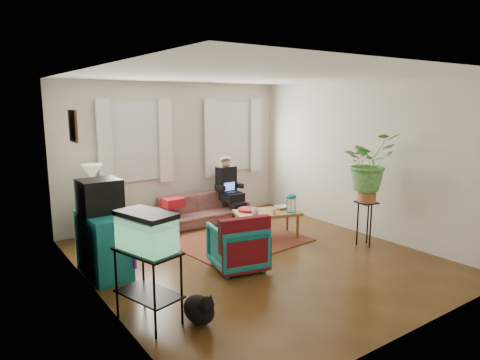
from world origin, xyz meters
TOP-DOWN VIEW (x-y plane):
  - floor at (0.00, 0.00)m, footprint 4.50×5.00m
  - ceiling at (0.00, 0.00)m, footprint 4.50×5.00m
  - wall_back at (0.00, 2.50)m, footprint 4.50×0.01m
  - wall_front at (0.00, -2.50)m, footprint 4.50×0.01m
  - wall_left at (-2.25, 0.00)m, footprint 0.01×5.00m
  - wall_right at (2.25, 0.00)m, footprint 0.01×5.00m
  - window_left at (-0.80, 2.48)m, footprint 1.08×0.04m
  - window_right at (1.25, 2.48)m, footprint 1.08×0.04m
  - curtains_left at (-0.80, 2.40)m, footprint 1.36×0.06m
  - curtains_right at (1.25, 2.40)m, footprint 1.36×0.06m
  - picture_frame at (-2.21, 0.85)m, footprint 0.04×0.32m
  - area_rug at (0.24, 0.78)m, footprint 2.13×1.77m
  - sofa at (0.23, 2.05)m, footprint 1.84×0.72m
  - seated_person at (0.89, 2.05)m, footprint 0.46×0.56m
  - side_table at (-1.65, 2.21)m, footprint 0.49×0.49m
  - table_lamp at (-1.65, 2.21)m, footprint 0.37×0.37m
  - dresser at (-1.99, 0.67)m, footprint 0.49×0.93m
  - crt_tv at (-1.98, 0.76)m, footprint 0.52×0.48m
  - aquarium_stand at (-2.00, -0.82)m, footprint 0.56×0.77m
  - aquarium at (-2.00, -0.82)m, footprint 0.50×0.70m
  - black_cat at (-1.60, -1.15)m, footprint 0.31×0.45m
  - armchair at (-0.43, -0.16)m, footprint 0.79×0.76m
  - serape_throw at (-0.49, -0.42)m, footprint 0.71×0.30m
  - coffee_table at (0.76, 0.69)m, footprint 1.19×0.88m
  - cup_a at (0.50, 0.68)m, footprint 0.15×0.15m
  - cup_b at (0.75, 0.51)m, footprint 0.12×0.12m
  - bowl at (1.06, 0.69)m, footprint 0.26×0.26m
  - snack_tray at (0.53, 0.92)m, footprint 0.42×0.42m
  - birdcage at (1.06, 0.44)m, footprint 0.22×0.22m
  - plant_stand at (1.76, -0.53)m, footprint 0.34×0.34m
  - potted_plant at (1.76, -0.53)m, footprint 0.91×0.82m

SIDE VIEW (x-z plane):
  - floor at x=0.00m, z-range -0.01..0.01m
  - area_rug at x=0.24m, z-range 0.00..0.01m
  - black_cat at x=-1.60m, z-range 0.00..0.37m
  - coffee_table at x=0.76m, z-range 0.00..0.44m
  - side_table at x=-1.65m, z-range 0.00..0.66m
  - armchair at x=-0.43m, z-range 0.00..0.69m
  - plant_stand at x=1.76m, z-range 0.00..0.71m
  - sofa at x=0.23m, z-range 0.00..0.72m
  - aquarium_stand at x=-2.00m, z-range 0.00..0.77m
  - dresser at x=-1.99m, z-range 0.00..0.82m
  - snack_tray at x=0.53m, z-range 0.44..0.48m
  - bowl at x=1.06m, z-range 0.44..0.49m
  - cup_b at x=0.75m, z-range 0.44..0.53m
  - cup_a at x=0.50m, z-range 0.44..0.54m
  - serape_throw at x=-0.49m, z-range 0.21..0.78m
  - seated_person at x=0.89m, z-range 0.00..1.09m
  - birdcage at x=1.06m, z-range 0.44..0.75m
  - table_lamp at x=-1.65m, z-range 0.64..1.25m
  - aquarium at x=-2.00m, z-range 0.77..1.18m
  - crt_tv at x=-1.98m, z-range 0.82..1.26m
  - potted_plant at x=1.76m, z-range 0.75..1.65m
  - wall_back at x=0.00m, z-range 0.00..2.60m
  - wall_front at x=0.00m, z-range 0.00..2.60m
  - wall_left at x=-2.25m, z-range 0.00..2.60m
  - wall_right at x=2.25m, z-range 0.00..2.60m
  - curtains_left at x=-0.80m, z-range 0.80..2.30m
  - curtains_right at x=1.25m, z-range 0.80..2.30m
  - window_left at x=-0.80m, z-range 0.86..2.24m
  - window_right at x=1.25m, z-range 0.86..2.24m
  - picture_frame at x=-2.21m, z-range 1.75..2.15m
  - ceiling at x=0.00m, z-range 2.60..2.60m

